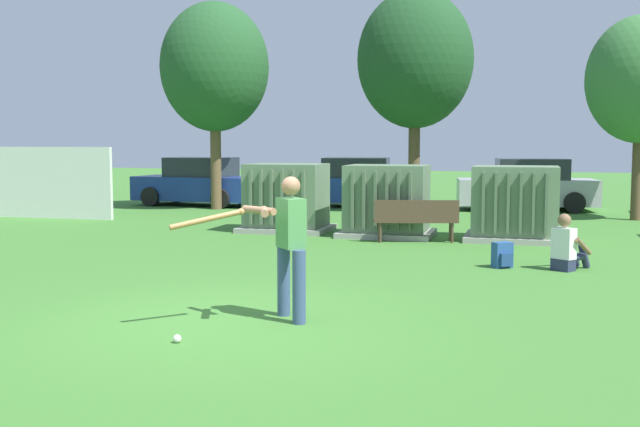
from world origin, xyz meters
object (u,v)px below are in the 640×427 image
(transformer_mid_east, at_px, (515,204))
(seated_spectator, at_px, (567,248))
(backpack, at_px, (503,255))
(park_bench, at_px, (416,217))
(parked_car_left_of_center, at_px, (353,184))
(parked_car_right_of_center, at_px, (527,186))
(transformer_mid_west, at_px, (387,202))
(parked_car_leftmost, at_px, (199,183))
(batter, at_px, (287,240))
(sports_ball, at_px, (177,339))
(transformer_west, at_px, (287,198))

(transformer_mid_east, distance_m, seated_spectator, 3.92)
(backpack, bearing_deg, park_bench, 122.73)
(parked_car_left_of_center, distance_m, parked_car_right_of_center, 5.58)
(transformer_mid_west, xyz_separation_m, park_bench, (0.79, -0.95, -0.25))
(park_bench, relative_size, parked_car_right_of_center, 0.42)
(park_bench, xyz_separation_m, seated_spectator, (2.94, -2.90, -0.16))
(parked_car_right_of_center, bearing_deg, park_bench, -105.26)
(parked_car_right_of_center, bearing_deg, parked_car_leftmost, -175.28)
(seated_spectator, relative_size, parked_car_leftmost, 0.22)
(batter, relative_size, parked_car_right_of_center, 0.40)
(transformer_mid_west, height_order, sports_ball, transformer_mid_west)
(seated_spectator, bearing_deg, parked_car_leftmost, 137.07)
(seated_spectator, distance_m, parked_car_right_of_center, 11.44)
(sports_ball, xyz_separation_m, parked_car_left_of_center, (-1.90, 17.39, 0.71))
(transformer_west, relative_size, backpack, 4.77)
(transformer_west, distance_m, parked_car_right_of_center, 9.17)
(batter, bearing_deg, transformer_west, 107.34)
(transformer_west, height_order, transformer_mid_east, same)
(parked_car_leftmost, relative_size, parked_car_left_of_center, 1.00)
(batter, distance_m, backpack, 5.29)
(park_bench, distance_m, batter, 7.61)
(seated_spectator, relative_size, parked_car_left_of_center, 0.22)
(transformer_west, height_order, transformer_mid_west, same)
(transformer_mid_west, xyz_separation_m, parked_car_left_of_center, (-2.46, 7.54, -0.04))
(parked_car_leftmost, height_order, parked_car_left_of_center, same)
(parked_car_left_of_center, xyz_separation_m, parked_car_right_of_center, (5.58, 0.03, 0.00))
(batter, bearing_deg, transformer_mid_east, 73.14)
(transformer_mid_west, bearing_deg, transformer_mid_east, -1.15)
(parked_car_left_of_center, height_order, parked_car_right_of_center, same)
(parked_car_left_of_center, bearing_deg, transformer_west, -90.36)
(backpack, bearing_deg, parked_car_leftmost, 134.17)
(transformer_mid_west, distance_m, sports_ball, 9.89)
(sports_ball, relative_size, parked_car_left_of_center, 0.02)
(transformer_mid_west, bearing_deg, seated_spectator, -45.85)
(transformer_mid_west, bearing_deg, parked_car_leftmost, 138.61)
(backpack, distance_m, parked_car_leftmost, 14.76)
(parked_car_left_of_center, bearing_deg, parked_car_leftmost, -170.60)
(park_bench, xyz_separation_m, batter, (-0.53, -7.58, 0.44))
(transformer_west, distance_m, sports_ball, 10.38)
(transformer_mid_east, distance_m, parked_car_left_of_center, 9.26)
(transformer_west, relative_size, transformer_mid_west, 1.00)
(parked_car_right_of_center, bearing_deg, sports_ball, -101.93)
(transformer_mid_west, relative_size, backpack, 4.77)
(transformer_west, bearing_deg, batter, -72.66)
(transformer_mid_east, relative_size, batter, 1.21)
(transformer_mid_east, relative_size, park_bench, 1.14)
(batter, distance_m, parked_car_right_of_center, 16.35)
(parked_car_leftmost, relative_size, parked_car_right_of_center, 0.99)
(park_bench, relative_size, backpack, 4.19)
(seated_spectator, height_order, parked_car_leftmost, parked_car_leftmost)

